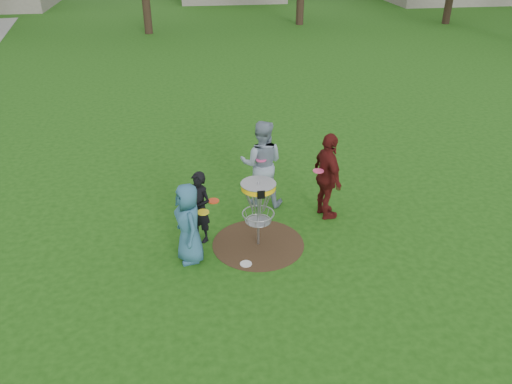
{
  "coord_description": "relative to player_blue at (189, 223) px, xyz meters",
  "views": [
    {
      "loc": [
        -1.21,
        -8.0,
        5.57
      ],
      "look_at": [
        0.0,
        0.3,
        1.0
      ],
      "focal_mm": 35.0,
      "sensor_mm": 36.0,
      "label": 1
    }
  ],
  "objects": [
    {
      "name": "player_blue",
      "position": [
        0.0,
        0.0,
        0.0
      ],
      "size": [
        0.67,
        0.86,
        1.55
      ],
      "primitive_type": "imported",
      "rotation": [
        0.0,
        0.0,
        -1.32
      ],
      "color": "#2D5E7C",
      "rests_on": "ground"
    },
    {
      "name": "player_black",
      "position": [
        0.22,
        0.64,
        -0.05
      ],
      "size": [
        0.62,
        0.63,
        1.46
      ],
      "primitive_type": "imported",
      "rotation": [
        0.0,
        0.0,
        -0.82
      ],
      "color": "black",
      "rests_on": "ground"
    },
    {
      "name": "disc_on_grass",
      "position": [
        0.99,
        -0.33,
        -0.77
      ],
      "size": [
        0.22,
        0.22,
        0.02
      ],
      "primitive_type": "cylinder",
      "color": "silver",
      "rests_on": "ground"
    },
    {
      "name": "held_discs",
      "position": [
        1.25,
        0.81,
        0.27
      ],
      "size": [
        2.59,
        1.77,
        0.32
      ],
      "color": "gold",
      "rests_on": "ground"
    },
    {
      "name": "player_maroon",
      "position": [
        2.89,
        1.15,
        0.16
      ],
      "size": [
        0.63,
        1.16,
        1.88
      ],
      "primitive_type": "imported",
      "rotation": [
        0.0,
        0.0,
        1.74
      ],
      "color": "#531413",
      "rests_on": "ground"
    },
    {
      "name": "ground",
      "position": [
        1.32,
        0.29,
        -0.78
      ],
      "size": [
        100.0,
        100.0,
        0.0
      ],
      "primitive_type": "plane",
      "color": "#19470F",
      "rests_on": "ground"
    },
    {
      "name": "dirt_patch",
      "position": [
        1.32,
        0.29,
        -0.77
      ],
      "size": [
        1.8,
        1.8,
        0.01
      ],
      "primitive_type": "cylinder",
      "color": "#47331E",
      "rests_on": "ground"
    },
    {
      "name": "player_grey",
      "position": [
        1.63,
        1.89,
        0.2
      ],
      "size": [
        1.1,
        0.95,
        1.95
      ],
      "primitive_type": "imported",
      "rotation": [
        0.0,
        0.0,
        2.89
      ],
      "color": "gray",
      "rests_on": "ground"
    },
    {
      "name": "disc_golf_basket",
      "position": [
        1.32,
        0.29,
        0.24
      ],
      "size": [
        0.66,
        0.67,
        1.38
      ],
      "color": "#9EA0A5",
      "rests_on": "ground"
    }
  ]
}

